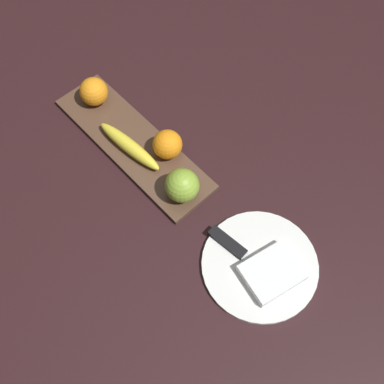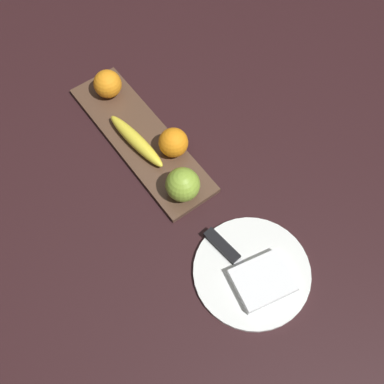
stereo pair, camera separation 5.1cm
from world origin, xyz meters
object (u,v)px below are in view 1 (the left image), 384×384
object	(u,v)px
orange_near_banana	(167,144)
dinner_plate	(260,265)
fruit_tray	(133,143)
apple	(182,185)
folded_napkin	(272,273)
banana	(129,146)
knife	(233,247)
orange_near_apple	(94,92)

from	to	relation	value
orange_near_banana	dinner_plate	size ratio (longest dim) A/B	0.28
fruit_tray	orange_near_banana	distance (m)	0.10
fruit_tray	apple	distance (m)	0.19
orange_near_banana	folded_napkin	xyz separation A→B (m)	(0.37, -0.04, -0.03)
banana	folded_napkin	xyz separation A→B (m)	(0.43, 0.02, -0.01)
banana	folded_napkin	distance (m)	0.43
knife	banana	bearing A→B (deg)	174.65
banana	folded_napkin	world-z (taller)	banana
dinner_plate	folded_napkin	distance (m)	0.03
fruit_tray	banana	xyz separation A→B (m)	(0.01, -0.02, 0.02)
folded_napkin	knife	world-z (taller)	folded_napkin
fruit_tray	folded_napkin	bearing A→B (deg)	0.00
fruit_tray	banana	bearing A→B (deg)	-53.93
orange_near_apple	dinner_plate	distance (m)	0.58
knife	folded_napkin	bearing A→B (deg)	3.20
fruit_tray	orange_near_apple	xyz separation A→B (m)	(-0.16, 0.01, 0.04)
orange_near_apple	knife	world-z (taller)	orange_near_apple
knife	orange_near_banana	bearing A→B (deg)	162.14
apple	banana	size ratio (longest dim) A/B	0.40
dinner_plate	banana	bearing A→B (deg)	-177.17
orange_near_banana	knife	world-z (taller)	orange_near_banana
orange_near_apple	knife	bearing A→B (deg)	-2.99
folded_napkin	orange_near_apple	bearing A→B (deg)	178.94
apple	knife	size ratio (longest dim) A/B	0.42
banana	orange_near_banana	xyz separation A→B (m)	(0.07, 0.06, 0.02)
orange_near_banana	knife	bearing A→B (deg)	-11.77
banana	dinner_plate	world-z (taller)	banana
apple	folded_napkin	xyz separation A→B (m)	(0.26, 0.01, -0.03)
orange_near_apple	knife	xyz separation A→B (m)	(0.51, -0.03, -0.03)
fruit_tray	orange_near_apple	bearing A→B (deg)	175.96
banana	orange_near_banana	distance (m)	0.09
fruit_tray	banana	world-z (taller)	banana
fruit_tray	apple	bearing A→B (deg)	-2.47
orange_near_apple	dinner_plate	xyz separation A→B (m)	(0.58, -0.01, -0.04)
fruit_tray	apple	xyz separation A→B (m)	(0.19, -0.01, 0.05)
orange_near_apple	dinner_plate	world-z (taller)	orange_near_apple
folded_napkin	banana	bearing A→B (deg)	-177.37
apple	knife	xyz separation A→B (m)	(0.17, -0.01, -0.04)
banana	orange_near_banana	size ratio (longest dim) A/B	2.76
orange_near_banana	dinner_plate	distance (m)	0.34
banana	knife	size ratio (longest dim) A/B	1.06
orange_near_apple	folded_napkin	bearing A→B (deg)	-1.06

